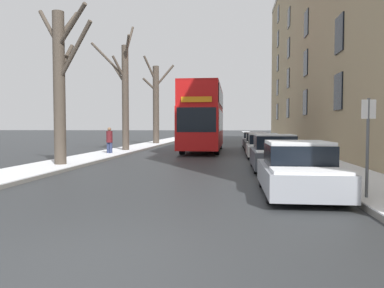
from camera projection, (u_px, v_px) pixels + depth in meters
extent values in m
plane|color=#303335|center=(91.00, 262.00, 5.00)|extent=(320.00, 320.00, 0.00)
cube|color=slate|center=(183.00, 137.00, 58.26)|extent=(2.41, 130.00, 0.13)
cube|color=white|center=(183.00, 137.00, 58.25)|extent=(2.38, 130.00, 0.03)
cube|color=slate|center=(259.00, 138.00, 56.98)|extent=(2.41, 130.00, 0.13)
cube|color=white|center=(259.00, 137.00, 56.98)|extent=(2.38, 130.00, 0.03)
cube|color=tan|center=(373.00, 27.00, 26.18)|extent=(9.00, 48.42, 17.57)
cube|color=black|center=(338.00, 92.00, 18.46)|extent=(0.08, 1.40, 1.80)
cube|color=black|center=(305.00, 103.00, 26.92)|extent=(0.08, 1.40, 1.80)
cube|color=black|center=(288.00, 108.00, 35.39)|extent=(0.08, 1.40, 1.80)
cube|color=black|center=(277.00, 112.00, 43.85)|extent=(0.08, 1.40, 1.80)
cube|color=black|center=(339.00, 34.00, 18.33)|extent=(0.08, 1.40, 1.80)
cube|color=black|center=(306.00, 63.00, 26.79)|extent=(0.08, 1.40, 1.80)
cube|color=black|center=(288.00, 78.00, 35.25)|extent=(0.08, 1.40, 1.80)
cube|color=black|center=(277.00, 88.00, 43.71)|extent=(0.08, 1.40, 1.80)
cube|color=black|center=(306.00, 23.00, 26.66)|extent=(0.08, 1.40, 1.80)
cube|color=black|center=(289.00, 48.00, 35.12)|extent=(0.08, 1.40, 1.80)
cube|color=black|center=(278.00, 63.00, 43.58)|extent=(0.08, 1.40, 1.80)
cube|color=black|center=(289.00, 18.00, 34.98)|extent=(0.08, 1.40, 1.80)
cube|color=black|center=(278.00, 39.00, 43.45)|extent=(0.08, 1.40, 1.80)
cube|color=black|center=(278.00, 14.00, 43.31)|extent=(0.08, 1.40, 1.80)
cylinder|color=#4C4238|center=(59.00, 90.00, 16.15)|extent=(0.50, 0.50, 6.72)
cylinder|color=#4C4238|center=(71.00, 26.00, 15.39)|extent=(1.84, 1.30, 1.56)
cylinder|color=#4C4238|center=(49.00, 28.00, 16.38)|extent=(1.32, 0.82, 1.77)
cylinder|color=#4C4238|center=(66.00, 58.00, 16.58)|extent=(0.35, 1.18, 1.40)
cylinder|color=#4C4238|center=(74.00, 52.00, 15.52)|extent=(1.99, 1.15, 2.34)
cylinder|color=#4C4238|center=(68.00, 26.00, 16.39)|extent=(0.73, 1.03, 1.40)
cylinder|color=#4C4238|center=(125.00, 99.00, 25.92)|extent=(0.47, 0.47, 7.39)
cylinder|color=#4C4238|center=(129.00, 41.00, 26.36)|extent=(0.41, 1.46, 2.38)
cylinder|color=#4C4238|center=(127.00, 48.00, 25.15)|extent=(0.81, 1.35, 1.62)
cylinder|color=#4C4238|center=(119.00, 74.00, 26.61)|extent=(1.51, 1.60, 1.70)
cylinder|color=#4C4238|center=(108.00, 60.00, 25.83)|extent=(2.44, 0.35, 2.48)
cylinder|color=#4C4238|center=(119.00, 68.00, 25.53)|extent=(0.88, 0.88, 1.62)
cylinder|color=#4C4238|center=(156.00, 106.00, 36.31)|extent=(0.59, 0.59, 7.63)
cylinder|color=#4C4238|center=(165.00, 76.00, 36.39)|extent=(1.85, 0.87, 2.22)
cylinder|color=#4C4238|center=(150.00, 69.00, 35.83)|extent=(1.24, 1.03, 2.47)
cylinder|color=#4C4238|center=(150.00, 84.00, 36.01)|extent=(1.35, 0.79, 1.27)
cube|color=red|center=(203.00, 128.00, 26.88)|extent=(2.57, 10.15, 2.66)
cube|color=red|center=(203.00, 99.00, 26.78)|extent=(2.52, 9.95, 1.50)
cube|color=#B31212|center=(203.00, 88.00, 26.74)|extent=(2.52, 9.95, 0.12)
cube|color=black|center=(203.00, 121.00, 26.85)|extent=(2.60, 8.93, 1.38)
cube|color=black|center=(203.00, 98.00, 26.78)|extent=(2.60, 8.93, 1.14)
cube|color=black|center=(196.00, 120.00, 21.83)|extent=(2.32, 0.06, 1.45)
cube|color=orange|center=(196.00, 99.00, 21.77)|extent=(1.80, 0.05, 0.32)
cylinder|color=black|center=(182.00, 147.00, 24.03)|extent=(0.30, 1.01, 1.01)
cylinder|color=black|center=(217.00, 147.00, 23.79)|extent=(0.30, 1.01, 1.01)
cylinder|color=black|center=(192.00, 143.00, 29.88)|extent=(0.30, 1.01, 1.01)
cylinder|color=black|center=(220.00, 143.00, 29.63)|extent=(0.30, 1.01, 1.01)
cube|color=#9EA3AD|center=(298.00, 177.00, 9.80)|extent=(1.86, 4.02, 0.61)
cube|color=black|center=(297.00, 155.00, 9.93)|extent=(1.60, 2.01, 0.55)
cube|color=white|center=(298.00, 143.00, 9.91)|extent=(1.56, 1.91, 0.09)
cube|color=white|center=(310.00, 171.00, 8.36)|extent=(1.68, 1.05, 0.07)
cylinder|color=black|center=(271.00, 190.00, 8.70)|extent=(0.20, 0.63, 0.63)
cylinder|color=black|center=(344.00, 192.00, 8.52)|extent=(0.20, 0.63, 0.63)
cylinder|color=black|center=(263.00, 177.00, 11.09)|extent=(0.20, 0.63, 0.63)
cylinder|color=black|center=(320.00, 177.00, 10.91)|extent=(0.20, 0.63, 0.63)
cube|color=#474C56|center=(274.00, 158.00, 15.43)|extent=(1.83, 4.32, 0.67)
cube|color=black|center=(274.00, 142.00, 15.57)|extent=(1.57, 2.16, 0.57)
cube|color=white|center=(274.00, 135.00, 15.56)|extent=(1.54, 2.05, 0.05)
cube|color=white|center=(279.00, 152.00, 13.89)|extent=(1.65, 1.13, 0.04)
cylinder|color=black|center=(257.00, 166.00, 14.24)|extent=(0.20, 0.61, 0.61)
cylinder|color=black|center=(300.00, 166.00, 14.07)|extent=(0.20, 0.61, 0.61)
cylinder|color=black|center=(253.00, 160.00, 16.81)|extent=(0.20, 0.61, 0.61)
cylinder|color=black|center=(290.00, 160.00, 16.64)|extent=(0.20, 0.61, 0.61)
cube|color=silver|center=(263.00, 150.00, 21.44)|extent=(1.83, 3.98, 0.56)
cube|color=black|center=(263.00, 140.00, 21.57)|extent=(1.57, 1.99, 0.59)
cube|color=white|center=(263.00, 134.00, 21.55)|extent=(1.53, 1.89, 0.09)
cube|color=white|center=(265.00, 146.00, 20.02)|extent=(1.64, 1.04, 0.07)
cylinder|color=black|center=(250.00, 154.00, 20.35)|extent=(0.20, 0.61, 0.61)
cylinder|color=black|center=(280.00, 154.00, 20.17)|extent=(0.20, 0.61, 0.61)
cylinder|color=black|center=(248.00, 151.00, 22.72)|extent=(0.20, 0.61, 0.61)
cylinder|color=black|center=(275.00, 151.00, 22.55)|extent=(0.20, 0.61, 0.61)
cube|color=#474C56|center=(257.00, 145.00, 26.69)|extent=(1.72, 4.41, 0.56)
cube|color=black|center=(257.00, 137.00, 26.84)|extent=(1.48, 2.20, 0.57)
cube|color=white|center=(257.00, 133.00, 26.82)|extent=(1.45, 2.09, 0.06)
cube|color=white|center=(258.00, 142.00, 25.12)|extent=(1.55, 1.15, 0.04)
cylinder|color=black|center=(247.00, 148.00, 25.47)|extent=(0.20, 0.62, 0.62)
cylinder|color=black|center=(269.00, 148.00, 25.30)|extent=(0.20, 0.62, 0.62)
cylinder|color=black|center=(246.00, 146.00, 28.09)|extent=(0.20, 0.62, 0.62)
cylinder|color=black|center=(266.00, 146.00, 27.93)|extent=(0.20, 0.62, 0.62)
cube|color=slate|center=(253.00, 142.00, 31.84)|extent=(1.79, 4.19, 0.60)
cube|color=black|center=(253.00, 136.00, 31.98)|extent=(1.54, 2.10, 0.49)
cube|color=white|center=(253.00, 132.00, 31.97)|extent=(1.50, 1.99, 0.05)
cube|color=white|center=(254.00, 139.00, 30.34)|extent=(1.61, 1.09, 0.04)
cylinder|color=black|center=(244.00, 144.00, 30.68)|extent=(0.20, 0.67, 0.67)
cylinder|color=black|center=(264.00, 144.00, 30.51)|extent=(0.20, 0.67, 0.67)
cylinder|color=black|center=(243.00, 143.00, 33.18)|extent=(0.20, 0.67, 0.67)
cylinder|color=black|center=(261.00, 143.00, 33.01)|extent=(0.20, 0.67, 0.67)
cube|color=white|center=(198.00, 130.00, 43.88)|extent=(2.09, 5.23, 2.29)
cube|color=black|center=(196.00, 125.00, 41.28)|extent=(1.84, 0.06, 1.01)
cylinder|color=black|center=(189.00, 139.00, 42.37)|extent=(0.22, 0.68, 0.68)
cylinder|color=black|center=(205.00, 139.00, 42.17)|extent=(0.22, 0.68, 0.68)
cylinder|color=black|center=(192.00, 138.00, 45.69)|extent=(0.22, 0.68, 0.68)
cylinder|color=black|center=(207.00, 138.00, 45.49)|extent=(0.22, 0.68, 0.68)
cylinder|color=navy|center=(108.00, 149.00, 23.03)|extent=(0.18, 0.18, 0.81)
cylinder|color=navy|center=(111.00, 149.00, 23.02)|extent=(0.18, 0.18, 0.81)
cylinder|color=#59191E|center=(109.00, 137.00, 22.99)|extent=(0.38, 0.38, 0.71)
sphere|color=#8C6647|center=(109.00, 129.00, 22.96)|extent=(0.22, 0.22, 0.22)
cylinder|color=#4C4F54|center=(367.00, 152.00, 8.63)|extent=(0.07, 0.07, 2.45)
cube|color=silver|center=(369.00, 109.00, 8.56)|extent=(0.32, 0.02, 0.44)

